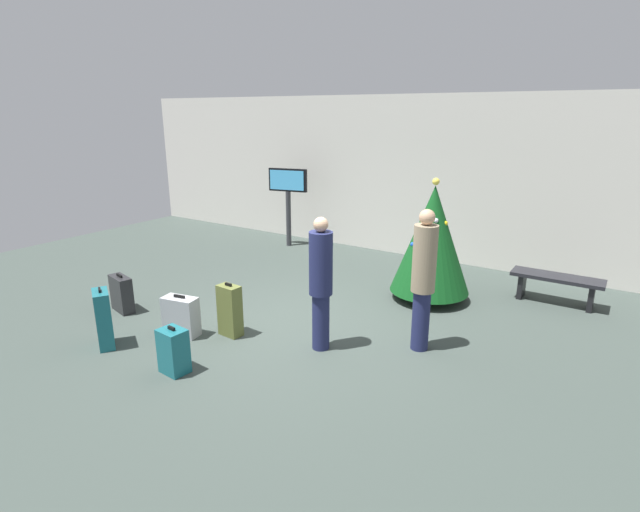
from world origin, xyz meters
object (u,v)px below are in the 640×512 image
suitcase_1 (103,319)px  traveller_1 (423,277)px  flight_info_kiosk (288,192)px  suitcase_4 (230,311)px  holiday_tree (432,239)px  suitcase_3 (122,294)px  traveller_0 (321,281)px  suitcase_2 (181,316)px  waiting_bench (557,283)px  suitcase_0 (174,351)px

suitcase_1 → traveller_1: bearing=32.2°
flight_info_kiosk → suitcase_4: (2.23, -4.38, -0.92)m
holiday_tree → suitcase_3: (-3.93, -3.20, -0.76)m
suitcase_3 → traveller_0: bearing=11.1°
traveller_1 → suitcase_2: traveller_1 is taller
waiting_bench → traveller_1: bearing=-114.4°
suitcase_0 → waiting_bench: bearing=54.8°
suitcase_1 → waiting_bench: bearing=46.1°
traveller_1 → suitcase_4: size_ratio=2.44×
suitcase_2 → traveller_0: bearing=21.7°
suitcase_2 → suitcase_4: 0.71m
waiting_bench → suitcase_2: suitcase_2 is taller
suitcase_2 → suitcase_3: (-1.48, 0.09, 0.00)m
flight_info_kiosk → suitcase_1: flight_info_kiosk is taller
flight_info_kiosk → suitcase_0: bearing=-66.8°
waiting_bench → suitcase_4: (-3.70, -3.88, 0.02)m
traveller_0 → suitcase_2: 2.15m
traveller_1 → suitcase_4: (-2.43, -1.08, -0.65)m
waiting_bench → suitcase_0: bearing=-125.2°
traveller_1 → flight_info_kiosk: bearing=144.7°
suitcase_1 → suitcase_3: 1.27m
waiting_bench → suitcase_4: bearing=-133.7°
flight_info_kiosk → suitcase_1: size_ratio=2.18×
waiting_bench → suitcase_2: bearing=-135.1°
suitcase_0 → suitcase_2: 1.06m
suitcase_0 → suitcase_4: suitcase_4 is taller
flight_info_kiosk → holiday_tree: bearing=-19.9°
suitcase_1 → suitcase_3: bearing=134.6°
suitcase_0 → suitcase_3: bearing=158.9°
holiday_tree → suitcase_0: 4.47m
suitcase_2 → flight_info_kiosk: bearing=109.0°
traveller_0 → suitcase_4: traveller_0 is taller
waiting_bench → traveller_1: size_ratio=0.74×
flight_info_kiosk → waiting_bench: (5.93, -0.51, -0.94)m
suitcase_1 → suitcase_2: suitcase_1 is taller
holiday_tree → flight_info_kiosk: size_ratio=1.13×
suitcase_1 → suitcase_4: (1.18, 1.20, -0.02)m
traveller_1 → suitcase_2: bearing=-154.0°
traveller_0 → traveller_1: size_ratio=0.95×
traveller_0 → suitcase_3: bearing=-168.9°
holiday_tree → waiting_bench: bearing=27.8°
flight_info_kiosk → suitcase_0: size_ratio=3.02×
traveller_1 → suitcase_3: 4.76m
suitcase_4 → suitcase_0: bearing=-82.8°
flight_info_kiosk → waiting_bench: size_ratio=1.29×
traveller_0 → traveller_1: (1.13, 0.72, 0.06)m
holiday_tree → suitcase_2: holiday_tree is taller
traveller_0 → holiday_tree: bearing=77.7°
holiday_tree → suitcase_0: bearing=-112.9°
suitcase_3 → suitcase_4: suitcase_4 is taller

